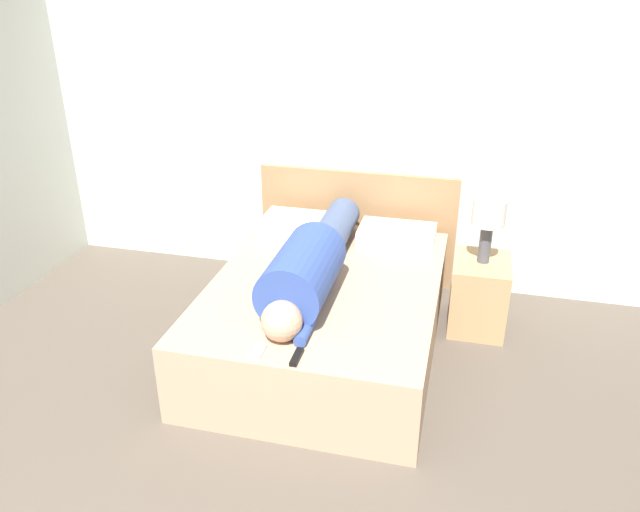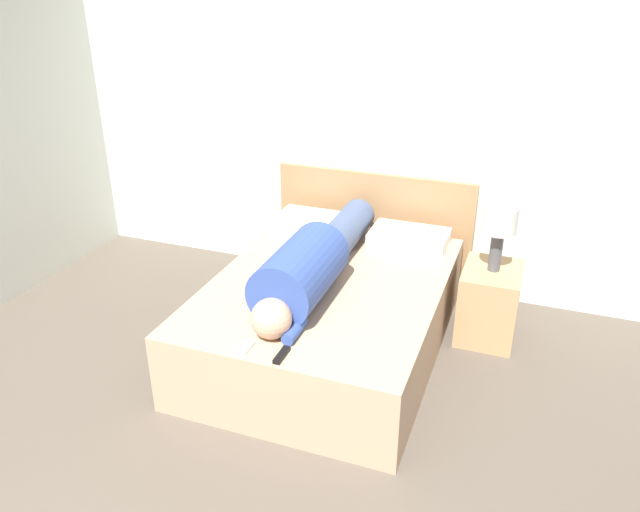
{
  "view_description": "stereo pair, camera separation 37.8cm",
  "coord_description": "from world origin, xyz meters",
  "px_view_note": "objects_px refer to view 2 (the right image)",
  "views": [
    {
      "loc": [
        0.82,
        -0.93,
        2.39
      ],
      "look_at": [
        -0.01,
        2.39,
        0.75
      ],
      "focal_mm": 35.0,
      "sensor_mm": 36.0,
      "label": 1
    },
    {
      "loc": [
        1.18,
        -0.82,
        2.39
      ],
      "look_at": [
        -0.01,
        2.39,
        0.75
      ],
      "focal_mm": 35.0,
      "sensor_mm": 36.0,
      "label": 2
    }
  ],
  "objects_px": {
    "bed": "(328,315)",
    "pillow_near_headboard": "(315,225)",
    "nightstand": "(489,303)",
    "pillow_second": "(409,239)",
    "table_lamp": "(499,225)",
    "cell_phone": "(245,347)",
    "person_lying": "(312,263)",
    "tv_remote": "(282,355)"
  },
  "relations": [
    {
      "from": "tv_remote",
      "to": "cell_phone",
      "type": "distance_m",
      "value": 0.22
    },
    {
      "from": "nightstand",
      "to": "table_lamp",
      "type": "height_order",
      "value": "table_lamp"
    },
    {
      "from": "nightstand",
      "to": "cell_phone",
      "type": "height_order",
      "value": "cell_phone"
    },
    {
      "from": "pillow_second",
      "to": "nightstand",
      "type": "bearing_deg",
      "value": -16.62
    },
    {
      "from": "bed",
      "to": "table_lamp",
      "type": "height_order",
      "value": "table_lamp"
    },
    {
      "from": "bed",
      "to": "tv_remote",
      "type": "xyz_separation_m",
      "value": [
        0.06,
        -0.88,
        0.26
      ]
    },
    {
      "from": "bed",
      "to": "pillow_second",
      "type": "xyz_separation_m",
      "value": [
        0.36,
        0.72,
        0.31
      ]
    },
    {
      "from": "person_lying",
      "to": "pillow_second",
      "type": "distance_m",
      "value": 0.93
    },
    {
      "from": "nightstand",
      "to": "tv_remote",
      "type": "relative_size",
      "value": 3.4
    },
    {
      "from": "bed",
      "to": "table_lamp",
      "type": "distance_m",
      "value": 1.26
    },
    {
      "from": "person_lying",
      "to": "cell_phone",
      "type": "relative_size",
      "value": 13.36
    },
    {
      "from": "nightstand",
      "to": "cell_phone",
      "type": "relative_size",
      "value": 3.92
    },
    {
      "from": "table_lamp",
      "to": "cell_phone",
      "type": "distance_m",
      "value": 1.84
    },
    {
      "from": "pillow_near_headboard",
      "to": "pillow_second",
      "type": "height_order",
      "value": "pillow_near_headboard"
    },
    {
      "from": "bed",
      "to": "nightstand",
      "type": "relative_size",
      "value": 3.83
    },
    {
      "from": "nightstand",
      "to": "pillow_second",
      "type": "bearing_deg",
      "value": 163.38
    },
    {
      "from": "pillow_near_headboard",
      "to": "cell_phone",
      "type": "xyz_separation_m",
      "value": [
        0.2,
        -1.59,
        -0.06
      ]
    },
    {
      "from": "nightstand",
      "to": "tv_remote",
      "type": "xyz_separation_m",
      "value": [
        -0.93,
        -1.41,
        0.26
      ]
    },
    {
      "from": "nightstand",
      "to": "pillow_near_headboard",
      "type": "relative_size",
      "value": 0.88
    },
    {
      "from": "nightstand",
      "to": "bed",
      "type": "bearing_deg",
      "value": -151.39
    },
    {
      "from": "pillow_near_headboard",
      "to": "tv_remote",
      "type": "xyz_separation_m",
      "value": [
        0.42,
        -1.6,
        -0.05
      ]
    },
    {
      "from": "bed",
      "to": "pillow_near_headboard",
      "type": "distance_m",
      "value": 0.87
    },
    {
      "from": "nightstand",
      "to": "table_lamp",
      "type": "bearing_deg",
      "value": 0.0
    },
    {
      "from": "bed",
      "to": "cell_phone",
      "type": "distance_m",
      "value": 0.92
    },
    {
      "from": "tv_remote",
      "to": "person_lying",
      "type": "bearing_deg",
      "value": 99.31
    },
    {
      "from": "pillow_near_headboard",
      "to": "nightstand",
      "type": "bearing_deg",
      "value": -7.86
    },
    {
      "from": "bed",
      "to": "pillow_second",
      "type": "relative_size",
      "value": 3.55
    },
    {
      "from": "pillow_second",
      "to": "cell_phone",
      "type": "distance_m",
      "value": 1.67
    },
    {
      "from": "person_lying",
      "to": "tv_remote",
      "type": "distance_m",
      "value": 0.81
    },
    {
      "from": "tv_remote",
      "to": "nightstand",
      "type": "bearing_deg",
      "value": 56.73
    },
    {
      "from": "nightstand",
      "to": "cell_phone",
      "type": "bearing_deg",
      "value": -129.15
    },
    {
      "from": "nightstand",
      "to": "cell_phone",
      "type": "xyz_separation_m",
      "value": [
        -1.14,
        -1.4,
        0.26
      ]
    },
    {
      "from": "nightstand",
      "to": "pillow_second",
      "type": "xyz_separation_m",
      "value": [
        -0.62,
        0.19,
        0.31
      ]
    },
    {
      "from": "cell_phone",
      "to": "nightstand",
      "type": "bearing_deg",
      "value": 50.85
    },
    {
      "from": "table_lamp",
      "to": "pillow_near_headboard",
      "type": "xyz_separation_m",
      "value": [
        -1.34,
        0.19,
        -0.27
      ]
    },
    {
      "from": "bed",
      "to": "person_lying",
      "type": "xyz_separation_m",
      "value": [
        -0.07,
        -0.09,
        0.42
      ]
    },
    {
      "from": "pillow_second",
      "to": "cell_phone",
      "type": "bearing_deg",
      "value": -108.18
    },
    {
      "from": "bed",
      "to": "cell_phone",
      "type": "bearing_deg",
      "value": -100.44
    },
    {
      "from": "pillow_near_headboard",
      "to": "pillow_second",
      "type": "bearing_deg",
      "value": 0.0
    },
    {
      "from": "cell_phone",
      "to": "person_lying",
      "type": "bearing_deg",
      "value": 83.48
    },
    {
      "from": "pillow_second",
      "to": "tv_remote",
      "type": "xyz_separation_m",
      "value": [
        -0.31,
        -1.6,
        -0.05
      ]
    },
    {
      "from": "person_lying",
      "to": "table_lamp",
      "type": "bearing_deg",
      "value": 30.83
    }
  ]
}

